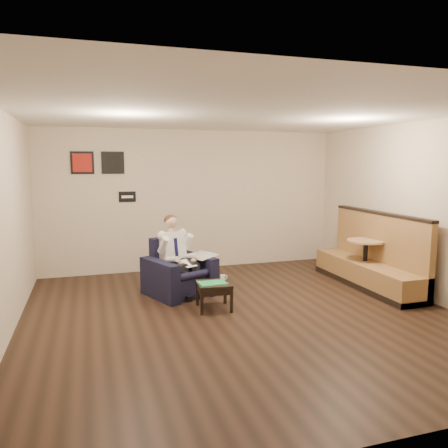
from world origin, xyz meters
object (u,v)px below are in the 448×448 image
object	(u,v)px
seated_man	(183,258)
smartphone	(215,280)
coffee_mug	(223,278)
banquette	(368,250)
green_folder	(212,283)
armchair	(179,267)
side_table	(214,296)
cafe_table	(365,262)

from	to	relation	value
seated_man	smartphone	distance (m)	0.75
seated_man	coffee_mug	xyz separation A→B (m)	(0.46, -0.67, -0.18)
banquette	green_folder	bearing A→B (deg)	-172.44
armchair	side_table	distance (m)	0.97
armchair	green_folder	size ratio (longest dim) A/B	2.36
armchair	side_table	xyz separation A→B (m)	(0.34, -0.87, -0.25)
green_folder	banquette	world-z (taller)	banquette
smartphone	green_folder	bearing A→B (deg)	-103.96
coffee_mug	banquette	size ratio (longest dim) A/B	0.03
armchair	smartphone	bearing A→B (deg)	-84.21
green_folder	smartphone	world-z (taller)	green_folder
banquette	cafe_table	world-z (taller)	banquette
seated_man	coffee_mug	world-z (taller)	seated_man
seated_man	green_folder	world-z (taller)	seated_man
side_table	smartphone	world-z (taller)	smartphone
green_folder	cafe_table	world-z (taller)	cafe_table
side_table	green_folder	world-z (taller)	green_folder
smartphone	banquette	size ratio (longest dim) A/B	0.05
seated_man	cafe_table	bearing A→B (deg)	-27.98
green_folder	side_table	bearing A→B (deg)	28.53
seated_man	smartphone	world-z (taller)	seated_man
side_table	green_folder	distance (m)	0.21
coffee_mug	cafe_table	xyz separation A→B (m)	(2.74, 0.36, -0.04)
green_folder	smartphone	size ratio (longest dim) A/B	3.21
armchair	seated_man	bearing A→B (deg)	-90.00
coffee_mug	smartphone	distance (m)	0.13
coffee_mug	banquette	distance (m)	2.75
seated_man	coffee_mug	distance (m)	0.83
green_folder	cafe_table	distance (m)	2.97
coffee_mug	side_table	bearing A→B (deg)	-151.47
side_table	seated_man	bearing A→B (deg)	111.01
coffee_mug	smartphone	bearing A→B (deg)	157.73
armchair	green_folder	distance (m)	0.94
side_table	banquette	size ratio (longest dim) A/B	0.19
armchair	coffee_mug	xyz separation A→B (m)	(0.51, -0.78, -0.01)
armchair	banquette	size ratio (longest dim) A/B	0.37
cafe_table	smartphone	bearing A→B (deg)	-173.69
banquette	cafe_table	bearing A→B (deg)	82.77
green_folder	coffee_mug	bearing A→B (deg)	28.53
smartphone	cafe_table	bearing A→B (deg)	21.47
banquette	side_table	bearing A→B (deg)	-172.66
seated_man	side_table	distance (m)	0.92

